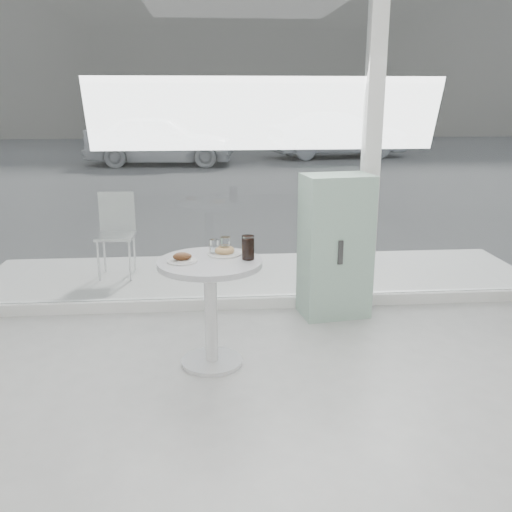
{
  "coord_description": "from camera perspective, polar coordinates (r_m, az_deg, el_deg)",
  "views": [
    {
      "loc": [
        -0.5,
        -1.84,
        1.86
      ],
      "look_at": [
        -0.2,
        1.7,
        0.85
      ],
      "focal_mm": 40.0,
      "sensor_mm": 36.0,
      "label": 1
    }
  ],
  "objects": [
    {
      "name": "water_tumbler_a",
      "position": [
        4.03,
        -4.19,
        0.83
      ],
      "size": [
        0.07,
        0.07,
        0.11
      ],
      "color": "white",
      "rests_on": "main_table"
    },
    {
      "name": "main_table",
      "position": [
        3.96,
        -4.58,
        -3.48
      ],
      "size": [
        0.72,
        0.72,
        0.77
      ],
      "color": "silver",
      "rests_on": "ground"
    },
    {
      "name": "storefront",
      "position": [
        4.87,
        1.99,
        14.11
      ],
      "size": [
        5.0,
        0.14,
        3.0
      ],
      "color": "white",
      "rests_on": "ground"
    },
    {
      "name": "patio_deck",
      "position": [
        5.95,
        0.22,
        -2.1
      ],
      "size": [
        5.6,
        1.6,
        0.05
      ],
      "primitive_type": "cube",
      "color": "beige",
      "rests_on": "ground"
    },
    {
      "name": "patio_chair",
      "position": [
        6.02,
        -13.8,
        2.67
      ],
      "size": [
        0.38,
        0.38,
        0.85
      ],
      "rotation": [
        0.0,
        0.0,
        -0.02
      ],
      "color": "silver",
      "rests_on": "patio_deck"
    },
    {
      "name": "room_shell",
      "position": [
        1.37,
        17.33,
        17.21
      ],
      "size": [
        6.0,
        6.0,
        6.0
      ],
      "color": "white",
      "rests_on": "ground"
    },
    {
      "name": "cola_glass",
      "position": [
        3.88,
        -0.81,
        0.81
      ],
      "size": [
        0.09,
        0.09,
        0.17
      ],
      "color": "white",
      "rests_on": "main_table"
    },
    {
      "name": "plate_fritter",
      "position": [
        3.87,
        -7.36,
        -0.23
      ],
      "size": [
        0.2,
        0.2,
        0.07
      ],
      "color": "silver",
      "rests_on": "main_table"
    },
    {
      "name": "plate_donut",
      "position": [
        4.02,
        -3.18,
        0.43
      ],
      "size": [
        0.24,
        0.24,
        0.06
      ],
      "color": "silver",
      "rests_on": "main_table"
    },
    {
      "name": "water_tumbler_b",
      "position": [
        4.04,
        -3.07,
        0.98
      ],
      "size": [
        0.07,
        0.07,
        0.12
      ],
      "color": "white",
      "rests_on": "main_table"
    },
    {
      "name": "car_silver",
      "position": [
        17.85,
        8.04,
        11.9
      ],
      "size": [
        4.31,
        2.21,
        1.35
      ],
      "primitive_type": "imported",
      "rotation": [
        0.0,
        0.0,
        1.77
      ],
      "color": "#96999D",
      "rests_on": "street"
    },
    {
      "name": "car_white",
      "position": [
        16.0,
        -9.58,
        11.4
      ],
      "size": [
        4.11,
        1.95,
        1.36
      ],
      "primitive_type": "imported",
      "rotation": [
        0.0,
        0.0,
        1.48
      ],
      "color": "silver",
      "rests_on": "street"
    },
    {
      "name": "street",
      "position": [
        17.94,
        -3.25,
        9.87
      ],
      "size": [
        40.0,
        24.0,
        0.0
      ],
      "primitive_type": "cube",
      "color": "#3D3D3D",
      "rests_on": "ground"
    },
    {
      "name": "far_building",
      "position": [
        26.93,
        -3.99,
        20.37
      ],
      "size": [
        40.0,
        2.0,
        8.0
      ],
      "primitive_type": "cube",
      "color": "gray",
      "rests_on": "ground"
    },
    {
      "name": "mint_cabinet",
      "position": [
        4.9,
        7.93,
        0.96
      ],
      "size": [
        0.61,
        0.46,
        1.22
      ],
      "rotation": [
        0.0,
        0.0,
        0.15
      ],
      "color": "#8BB19B",
      "rests_on": "ground"
    }
  ]
}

